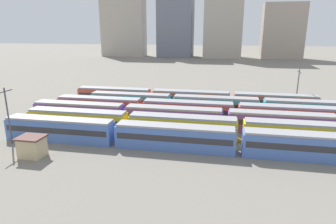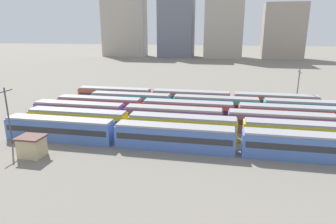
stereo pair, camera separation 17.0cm
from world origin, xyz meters
TOP-DOWN VIEW (x-y plane):
  - ground_plane at (0.00, 13.00)m, footprint 600.00×600.00m
  - train_track_1 at (16.48, 5.20)m, footprint 55.80×3.06m
  - train_track_2 at (23.51, 10.40)m, footprint 74.70×3.06m
  - train_track_3 at (16.08, 15.60)m, footprint 55.80×3.06m
  - train_track_4 at (40.26, 20.80)m, footprint 93.60×3.06m
  - train_track_5 at (15.39, 26.00)m, footprint 55.80×3.06m
  - catenary_pole_0 at (-9.73, -2.76)m, footprint 0.24×3.20m
  - catenary_pole_1 at (39.45, 29.30)m, footprint 0.24×3.20m
  - signal_hut at (-3.27, -6.67)m, footprint 3.60×3.00m
  - distant_building_0 at (-45.59, 155.21)m, footprint 28.82×12.12m
  - distant_building_1 at (-9.96, 155.21)m, footprint 22.05×18.79m
  - distant_building_2 at (20.45, 155.21)m, footprint 23.49×18.30m
  - distant_building_3 at (56.41, 155.21)m, footprint 24.09×14.96m

SIDE VIEW (x-z plane):
  - ground_plane at x=0.00m, z-range 0.00..0.00m
  - signal_hut at x=-3.27m, z-range 0.03..3.07m
  - train_track_1 at x=16.48m, z-range 0.03..3.78m
  - train_track_3 at x=16.08m, z-range 0.03..3.78m
  - train_track_5 at x=15.39m, z-range 0.03..3.78m
  - train_track_2 at x=23.51m, z-range 0.03..3.78m
  - train_track_4 at x=40.26m, z-range 0.03..3.78m
  - catenary_pole_1 at x=39.45m, z-range 0.53..9.46m
  - catenary_pole_0 at x=-9.73m, z-range 0.53..9.57m
  - distant_building_3 at x=56.41m, z-range 0.00..33.15m
  - distant_building_1 at x=-9.96m, z-range 0.00..42.10m
  - distant_building_0 at x=-45.59m, z-range 0.00..43.47m
  - distant_building_2 at x=20.45m, z-range 0.00..54.45m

